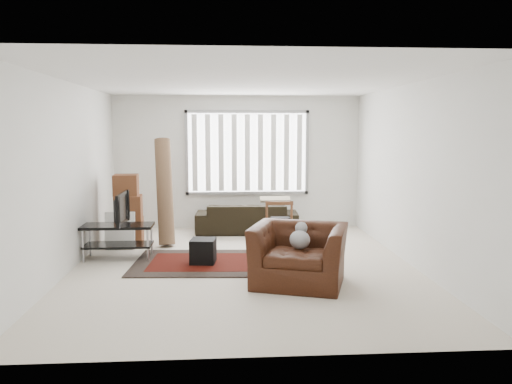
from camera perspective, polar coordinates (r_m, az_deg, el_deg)
room at (r=7.74m, az=-1.33°, el=5.23°), size 6.00×6.02×2.71m
persian_rug at (r=7.68m, az=-5.07°, el=-8.02°), size 2.43×1.69×0.02m
tv_stand at (r=8.12m, az=-15.50°, el=-4.66°), size 1.09×0.49×0.54m
tv at (r=8.05m, az=-15.59°, el=-1.84°), size 0.11×0.88×0.50m
subwoofer at (r=7.61m, az=-6.06°, el=-6.71°), size 0.40×0.40×0.36m
moving_boxes at (r=9.09m, az=-14.44°, el=-2.21°), size 0.53×0.49×1.23m
white_flatpack at (r=8.79m, az=-15.29°, el=-4.27°), size 0.50×0.21×0.63m
rolled_rug at (r=8.91m, az=-10.40°, el=0.08°), size 0.43×0.82×1.88m
sofa at (r=9.81m, az=-1.05°, el=-2.45°), size 2.02×0.94×0.76m
side_chair at (r=7.86m, az=2.76°, el=-4.10°), size 0.49×0.49×0.88m
armchair at (r=6.59m, az=4.94°, el=-6.66°), size 1.46×1.37×0.89m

